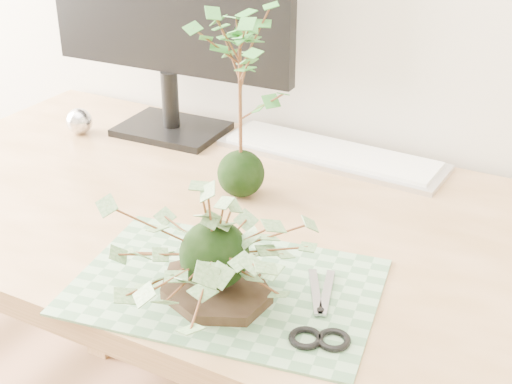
% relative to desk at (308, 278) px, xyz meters
% --- Properties ---
extents(desk, '(1.60, 0.70, 0.74)m').
position_rel_desk_xyz_m(desk, '(0.00, 0.00, 0.00)').
color(desk, tan).
rests_on(desk, ground_plane).
extents(cutting_mat, '(0.46, 0.34, 0.00)m').
position_rel_desk_xyz_m(cutting_mat, '(-0.04, -0.19, 0.09)').
color(cutting_mat, '#4E7D53').
rests_on(cutting_mat, desk).
extents(stone_dish, '(0.23, 0.23, 0.01)m').
position_rel_desk_xyz_m(stone_dish, '(-0.04, -0.22, 0.10)').
color(stone_dish, black).
rests_on(stone_dish, cutting_mat).
extents(ivy_kokedama, '(0.29, 0.29, 0.19)m').
position_rel_desk_xyz_m(ivy_kokedama, '(-0.04, -0.22, 0.20)').
color(ivy_kokedama, black).
rests_on(ivy_kokedama, stone_dish).
extents(maple_kokedama, '(0.20, 0.20, 0.34)m').
position_rel_desk_xyz_m(maple_kokedama, '(-0.16, 0.06, 0.33)').
color(maple_kokedama, black).
rests_on(maple_kokedama, desk).
extents(keyboard, '(0.45, 0.15, 0.02)m').
position_rel_desk_xyz_m(keyboard, '(-0.08, 0.28, 0.10)').
color(keyboard, silver).
rests_on(keyboard, desk).
extents(monitor, '(0.53, 0.16, 0.47)m').
position_rel_desk_xyz_m(monitor, '(-0.43, 0.25, 0.36)').
color(monitor, black).
rests_on(monitor, desk).
extents(foil_ball, '(0.05, 0.05, 0.05)m').
position_rel_desk_xyz_m(foil_ball, '(-0.59, 0.14, 0.12)').
color(foil_ball, white).
rests_on(foil_ball, desk).
extents(scissors, '(0.09, 0.18, 0.01)m').
position_rel_desk_xyz_m(scissors, '(0.11, -0.23, 0.10)').
color(scissors, '#96969E').
rests_on(scissors, cutting_mat).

